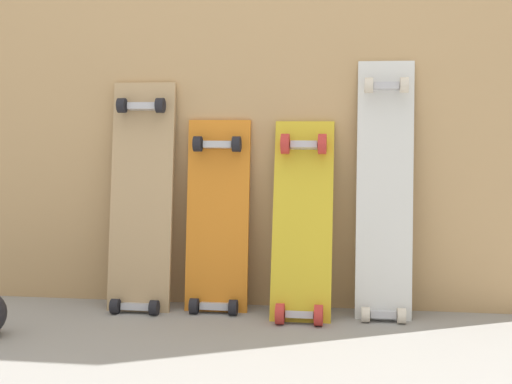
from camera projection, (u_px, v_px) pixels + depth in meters
The scene contains 6 objects.
ground_plane at pixel (259, 309), 2.56m from camera, with size 12.00×12.00×0.00m, color gray.
plywood_wall_panel at pixel (261, 58), 2.53m from camera, with size 2.12×0.04×1.79m, color tan.
skateboard_natural at pixel (141, 206), 2.54m from camera, with size 0.23×0.21×0.88m.
skateboard_orange at pixel (217, 225), 2.53m from camera, with size 0.22×0.17×0.74m.
skateboard_yellow at pixel (302, 229), 2.44m from camera, with size 0.21×0.26×0.74m.
skateboard_white at pixel (385, 200), 2.43m from camera, with size 0.19×0.19×0.95m.
Camera 1 is at (0.33, -2.48, 0.68)m, focal length 49.98 mm.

